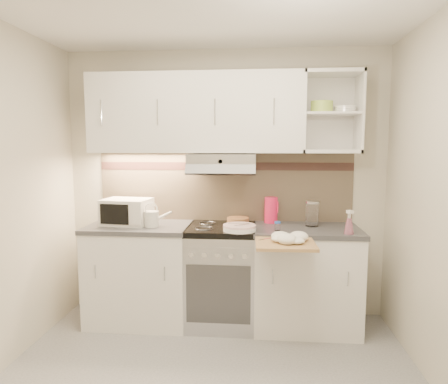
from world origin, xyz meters
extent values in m
cube|color=beige|center=(0.00, 1.40, 1.25)|extent=(3.00, 0.04, 2.50)
cube|color=beige|center=(0.00, -1.40, 1.25)|extent=(3.00, 0.04, 2.50)
cube|color=tan|center=(0.00, 1.39, 1.22)|extent=(2.40, 0.02, 0.64)
cube|color=#37211E|center=(0.00, 1.38, 1.42)|extent=(2.40, 0.01, 0.08)
cube|color=white|center=(-0.25, 1.23, 1.90)|extent=(1.90, 0.34, 0.70)
cube|color=white|center=(0.95, 1.23, 1.90)|extent=(0.50, 0.34, 0.70)
cylinder|color=#A8CD4F|center=(0.87, 1.23, 1.95)|extent=(0.19, 0.19, 0.10)
cylinder|color=white|center=(1.07, 1.23, 1.93)|extent=(0.18, 0.18, 0.06)
cube|color=#B7B7BC|center=(0.00, 1.20, 1.48)|extent=(0.60, 0.40, 0.12)
cube|color=white|center=(-0.75, 1.10, 0.43)|extent=(0.90, 0.60, 0.86)
cube|color=#47474C|center=(-0.75, 1.10, 0.88)|extent=(0.92, 0.62, 0.04)
cube|color=white|center=(0.75, 1.10, 0.43)|extent=(0.90, 0.60, 0.86)
cube|color=#47474C|center=(0.75, 1.10, 0.88)|extent=(0.92, 0.62, 0.04)
cube|color=#B7B7BC|center=(0.00, 1.10, 0.42)|extent=(0.60, 0.58, 0.85)
cube|color=black|center=(0.00, 1.10, 0.88)|extent=(0.60, 0.60, 0.05)
cube|color=silver|center=(-0.87, 1.12, 1.02)|extent=(0.45, 0.35, 0.23)
cube|color=black|center=(-0.87, 0.96, 1.02)|extent=(0.27, 0.05, 0.18)
cylinder|color=silver|center=(-0.61, 1.02, 0.97)|extent=(0.13, 0.13, 0.14)
cone|color=silver|center=(-0.52, 1.05, 0.99)|extent=(0.18, 0.09, 0.11)
torus|color=silver|center=(-0.61, 1.02, 1.06)|extent=(0.11, 0.05, 0.11)
cylinder|color=white|center=(0.17, 0.92, 0.91)|extent=(0.28, 0.28, 0.02)
cylinder|color=white|center=(0.17, 0.92, 0.93)|extent=(0.28, 0.28, 0.02)
cylinder|color=white|center=(0.17, 0.92, 0.94)|extent=(0.28, 0.28, 0.02)
cube|color=silver|center=(0.17, 0.92, 0.96)|extent=(0.18, 0.06, 0.01)
cylinder|color=#AD633F|center=(0.14, 1.26, 0.93)|extent=(0.20, 0.20, 0.05)
cylinder|color=#EF1C50|center=(0.44, 1.30, 1.02)|extent=(0.12, 0.12, 0.24)
cube|color=#EF1C50|center=(0.50, 1.29, 1.05)|extent=(0.02, 0.03, 0.10)
cylinder|color=white|center=(0.80, 1.17, 1.00)|extent=(0.11, 0.11, 0.20)
cylinder|color=#B7B7BC|center=(0.80, 1.17, 1.12)|extent=(0.12, 0.12, 0.02)
cylinder|color=white|center=(0.49, 0.96, 0.93)|extent=(0.05, 0.05, 0.06)
cylinder|color=#2353AF|center=(0.49, 0.96, 0.97)|extent=(0.05, 0.05, 0.02)
cone|color=pink|center=(1.06, 0.88, 0.96)|extent=(0.08, 0.08, 0.13)
cube|color=tan|center=(0.53, 0.62, 0.87)|extent=(0.46, 0.42, 0.02)
camera|label=1|loc=(0.33, -2.38, 1.62)|focal=32.00mm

